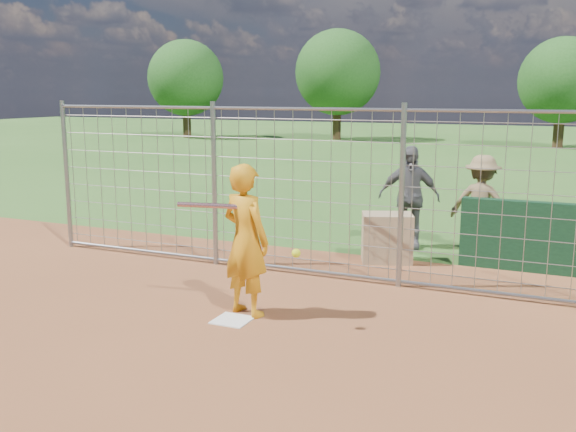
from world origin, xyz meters
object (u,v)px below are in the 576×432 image
at_px(bystander_b, 409,197).
at_px(batter, 246,240).
at_px(bystander_c, 481,203).
at_px(equipment_bin, 387,238).

bearing_deg(bystander_b, batter, -113.31).
relative_size(bystander_b, bystander_c, 1.09).
distance_m(bystander_b, equipment_bin, 1.24).
distance_m(bystander_b, bystander_c, 1.25).
xyz_separation_m(batter, bystander_c, (2.22, 4.62, -0.11)).
xyz_separation_m(bystander_b, bystander_c, (1.21, 0.31, -0.07)).
bearing_deg(bystander_c, equipment_bin, 55.34).
bearing_deg(bystander_c, batter, 71.36).
xyz_separation_m(bystander_b, equipment_bin, (-0.08, -1.13, -0.51)).
bearing_deg(batter, equipment_bin, -89.72).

